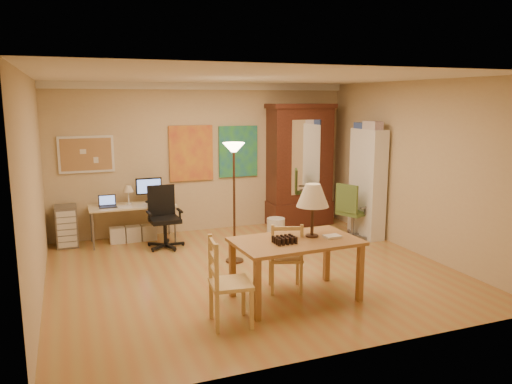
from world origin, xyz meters
name	(u,v)px	position (x,y,z in m)	size (l,w,h in m)	color
floor	(252,271)	(0.00, 0.00, 0.00)	(5.50, 5.50, 0.00)	#AC723D
crown_molding	(203,86)	(0.00, 2.46, 2.64)	(5.50, 0.08, 0.12)	white
corkboard	(86,154)	(-2.05, 2.47, 1.50)	(0.90, 0.04, 0.62)	#AA7A50
art_panel_left	(191,153)	(-0.25, 2.47, 1.45)	(0.80, 0.04, 1.00)	gold
art_panel_right	(238,151)	(0.65, 2.47, 1.45)	(0.75, 0.04, 0.95)	#227088
dining_table	(302,227)	(0.24, -1.09, 0.89)	(1.54, 0.97, 1.40)	brown
ladder_chair_back	(286,259)	(0.15, -0.83, 0.42)	(0.52, 0.51, 0.90)	tan
ladder_chair_left	(228,285)	(-0.84, -1.50, 0.45)	(0.48, 0.49, 0.97)	tan
torchiere_lamp	(234,167)	(-0.09, 0.50, 1.44)	(0.33, 0.33, 1.79)	#442A1B
computer_desk	(134,219)	(-1.35, 2.15, 0.39)	(1.42, 0.62, 1.07)	beige
office_chair_black	(165,231)	(-0.93, 1.62, 0.27)	(0.63, 0.63, 1.02)	black
office_chair_green	(352,223)	(2.26, 1.02, 0.26)	(0.60, 0.60, 0.98)	slate
drawer_cart	(67,226)	(-2.44, 2.25, 0.34)	(0.34, 0.41, 0.69)	slate
armoire	(299,173)	(1.82, 2.24, 1.01)	(1.27, 0.60, 2.33)	black
bookshelf	(367,184)	(2.55, 1.01, 0.95)	(0.29, 0.76, 1.91)	white
wastebin	(276,229)	(0.95, 1.34, 0.20)	(0.31, 0.31, 0.39)	silver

